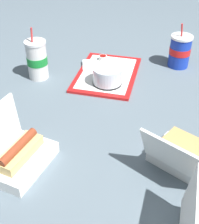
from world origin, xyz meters
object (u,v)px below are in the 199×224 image
at_px(clamshell_sandwich_right, 185,156).
at_px(soda_cup_back, 37,60).
at_px(ketchup_cup, 103,58).
at_px(plastic_fork, 120,72).
at_px(food_tray, 107,74).
at_px(soda_cup_right, 180,51).
at_px(cake_container, 107,76).
at_px(clamshell_hotdog_front, 17,155).

xyz_separation_m(clamshell_sandwich_right, soda_cup_back, (-0.45, -0.61, 0.04)).
height_order(ketchup_cup, plastic_fork, ketchup_cup).
xyz_separation_m(food_tray, ketchup_cup, (-0.12, -0.04, 0.02)).
xyz_separation_m(plastic_fork, soda_cup_right, (-0.14, 0.26, 0.06)).
bearing_deg(ketchup_cup, soda_cup_back, -54.71).
bearing_deg(cake_container, plastic_fork, 155.85).
xyz_separation_m(plastic_fork, clamshell_hotdog_front, (0.61, -0.24, 0.03)).
relative_size(clamshell_hotdog_front, soda_cup_back, 1.04).
distance_m(plastic_fork, clamshell_hotdog_front, 0.66).
bearing_deg(plastic_fork, ketchup_cup, -112.99).
distance_m(clamshell_hotdog_front, clamshell_sandwich_right, 0.51).
bearing_deg(plastic_fork, soda_cup_right, 142.27).
xyz_separation_m(ketchup_cup, soda_cup_back, (0.18, -0.26, 0.06)).
bearing_deg(clamshell_hotdog_front, ketchup_cup, 168.48).
relative_size(ketchup_cup, soda_cup_right, 0.19).
xyz_separation_m(cake_container, clamshell_sandwich_right, (0.43, 0.30, -0.00)).
distance_m(ketchup_cup, clamshell_hotdog_front, 0.73).
xyz_separation_m(plastic_fork, soda_cup_back, (0.08, -0.36, 0.07)).
bearing_deg(soda_cup_right, ketchup_cup, -84.77).
relative_size(ketchup_cup, clamshell_hotdog_front, 0.16).
xyz_separation_m(soda_cup_right, soda_cup_back, (0.22, -0.62, 0.01)).
relative_size(plastic_fork, soda_cup_right, 0.52).
bearing_deg(food_tray, plastic_fork, 100.82).
distance_m(cake_container, ketchup_cup, 0.21).
xyz_separation_m(food_tray, plastic_fork, (-0.01, 0.06, 0.01)).
relative_size(clamshell_hotdog_front, soda_cup_right, 1.15).
relative_size(ketchup_cup, plastic_fork, 0.36).
bearing_deg(clamshell_hotdog_front, soda_cup_back, -167.80).
distance_m(cake_container, soda_cup_back, 0.32).
bearing_deg(food_tray, ketchup_cup, -161.81).
bearing_deg(clamshell_sandwich_right, plastic_fork, -154.22).
bearing_deg(ketchup_cup, food_tray, 18.19).
bearing_deg(clamshell_sandwich_right, soda_cup_back, -126.26).
height_order(clamshell_sandwich_right, soda_cup_back, soda_cup_back).
bearing_deg(plastic_fork, cake_container, -0.03).
distance_m(clamshell_sandwich_right, soda_cup_back, 0.76).
distance_m(food_tray, ketchup_cup, 0.12).
distance_m(plastic_fork, clamshell_sandwich_right, 0.59).
height_order(plastic_fork, soda_cup_back, soda_cup_back).
bearing_deg(food_tray, clamshell_sandwich_right, 31.35).
relative_size(food_tray, ketchup_cup, 9.69).
distance_m(food_tray, plastic_fork, 0.06).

